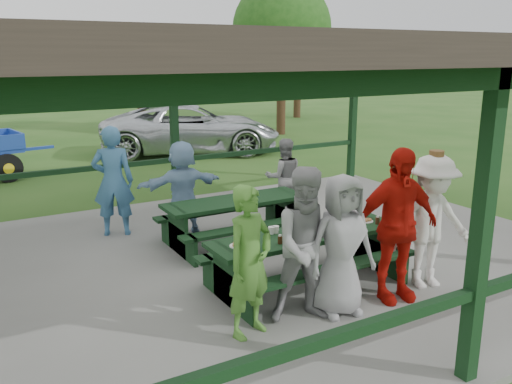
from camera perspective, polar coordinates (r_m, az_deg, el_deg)
ground at (r=8.63m, az=1.19°, el=-7.34°), size 90.00×90.00×0.00m
concrete_slab at (r=8.62m, az=1.20°, el=-7.03°), size 10.00×8.00×0.10m
pavilion_structure at (r=8.02m, az=1.32°, el=14.19°), size 10.60×8.60×3.24m
picnic_table_near at (r=7.44m, az=5.31°, el=-6.28°), size 2.76×1.39×0.75m
picnic_table_far at (r=9.04m, az=-2.16°, el=-2.51°), size 2.42×1.39×0.75m
table_setting at (r=7.42m, az=5.93°, el=-3.85°), size 2.30×0.45×0.10m
contestant_green at (r=6.02m, az=-0.67°, el=-7.35°), size 0.73×0.59×1.74m
contestant_grey_left at (r=6.35m, az=5.62°, el=-5.63°), size 1.09×0.97×1.86m
contestant_grey_mid at (r=6.58m, az=8.98°, el=-5.56°), size 0.92×0.67×1.74m
contestant_red at (r=7.06m, az=14.56°, el=-3.40°), size 1.24×0.70×1.99m
contestant_white_fedora at (r=7.60m, az=17.93°, el=-3.00°), size 1.30×0.93×1.88m
spectator_lblue at (r=9.53m, az=-7.76°, el=0.49°), size 1.54×0.51×1.65m
spectator_blue at (r=9.64m, az=-14.81°, el=1.12°), size 0.82×0.67×1.92m
spectator_grey at (r=10.54m, az=2.94°, el=1.57°), size 0.89×0.79×1.52m
pickup_truck at (r=17.94m, az=-6.83°, el=6.63°), size 6.33×4.56×1.60m
tree_mid at (r=23.85m, az=-12.21°, el=13.60°), size 2.84×2.84×4.43m
tree_right at (r=21.99m, az=2.75°, el=16.70°), size 3.86×3.86×6.03m
tree_far_right at (r=27.97m, az=4.47°, el=15.38°), size 3.49×3.49×5.46m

